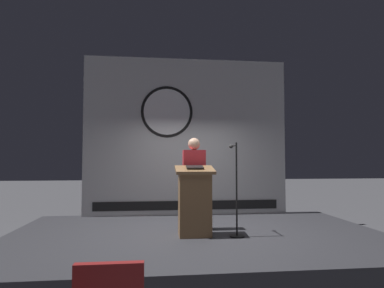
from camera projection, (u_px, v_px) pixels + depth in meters
name	position (u px, v px, depth m)	size (l,w,h in m)	color
ground_plane	(197.00, 251.00, 5.50)	(40.00, 40.00, 0.00)	#4C4C51
stage_platform	(197.00, 242.00, 5.50)	(6.40, 4.00, 0.30)	#333338
banner_display	(187.00, 136.00, 7.44)	(4.65, 0.12, 3.59)	silver
podium	(195.00, 201.00, 5.33)	(0.64, 0.50, 1.16)	olive
speaker_person	(194.00, 182.00, 5.82)	(0.40, 0.26, 1.65)	black
microphone_stand	(236.00, 203.00, 5.30)	(0.24, 0.53, 1.53)	black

